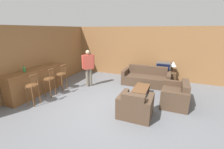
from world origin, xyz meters
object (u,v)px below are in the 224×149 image
(person_by_window, at_px, (88,66))
(bar_chair_mid, at_px, (50,81))
(bar_chair_near, at_px, (33,88))
(loveseat_right, at_px, (175,95))
(bar_chair_far, at_px, (62,76))
(couch_far, at_px, (146,78))
(tv_unit, at_px, (162,76))
(table_lamp, at_px, (173,64))
(bottle, at_px, (24,69))
(armchair_near, at_px, (135,107))
(coffee_table, at_px, (141,89))
(tv, at_px, (163,67))

(person_by_window, bearing_deg, bar_chair_mid, -119.38)
(bar_chair_near, bearing_deg, loveseat_right, 23.28)
(bar_chair_mid, relative_size, bar_chair_far, 1.00)
(couch_far, relative_size, tv_unit, 1.73)
(table_lamp, xyz_separation_m, person_by_window, (-3.43, -1.94, 0.02))
(bar_chair_near, distance_m, tv_unit, 5.65)
(person_by_window, bearing_deg, bottle, -127.20)
(armchair_near, height_order, tv_unit, armchair_near)
(bar_chair_far, xyz_separation_m, bottle, (-0.64, -1.13, 0.53))
(armchair_near, relative_size, person_by_window, 0.59)
(couch_far, relative_size, loveseat_right, 1.60)
(bar_chair_far, distance_m, table_lamp, 5.06)
(bottle, bearing_deg, bar_chair_mid, 35.90)
(couch_far, distance_m, coffee_table, 1.39)
(bar_chair_mid, relative_size, armchair_near, 1.14)
(loveseat_right, xyz_separation_m, table_lamp, (-0.17, 2.26, 0.60))
(bar_chair_near, height_order, bar_chair_mid, same)
(coffee_table, distance_m, person_by_window, 2.47)
(couch_far, height_order, tv_unit, couch_far)
(bar_chair_mid, bearing_deg, bar_chair_near, -90.00)
(tv, xyz_separation_m, table_lamp, (0.44, 0.00, 0.17))
(armchair_near, distance_m, loveseat_right, 1.68)
(bar_chair_mid, distance_m, tv_unit, 5.12)
(bar_chair_far, relative_size, table_lamp, 2.08)
(bottle, bearing_deg, table_lamp, 38.35)
(couch_far, relative_size, tv, 3.20)
(bar_chair_mid, height_order, coffee_table, bar_chair_mid)
(bar_chair_mid, height_order, tv, bar_chair_mid)
(loveseat_right, height_order, table_lamp, table_lamp)
(tv, height_order, bottle, bottle)
(coffee_table, bearing_deg, bar_chair_mid, -158.89)
(couch_far, bearing_deg, bar_chair_far, -148.09)
(bar_chair_near, height_order, tv, bar_chair_near)
(bar_chair_far, distance_m, tv, 4.69)
(bar_chair_far, height_order, tv_unit, bar_chair_far)
(bar_chair_mid, distance_m, person_by_window, 1.71)
(bar_chair_mid, height_order, table_lamp, bar_chair_mid)
(tv, bearing_deg, bar_chair_far, -144.39)
(bar_chair_near, relative_size, loveseat_right, 0.83)
(table_lamp, bearing_deg, coffee_table, -115.59)
(bar_chair_near, distance_m, bottle, 0.88)
(bar_chair_far, bearing_deg, tv, 35.61)
(bar_chair_mid, height_order, bottle, bottle)
(bar_chair_near, xyz_separation_m, person_by_window, (0.82, 2.21, 0.33))
(bottle, distance_m, person_by_window, 2.42)
(bar_chair_far, bearing_deg, tv_unit, 35.64)
(table_lamp, bearing_deg, bottle, -141.65)
(armchair_near, distance_m, table_lamp, 3.71)
(bar_chair_mid, bearing_deg, person_by_window, 60.62)
(bar_chair_near, bearing_deg, table_lamp, 44.37)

